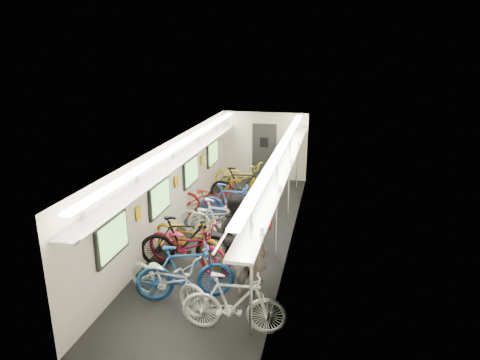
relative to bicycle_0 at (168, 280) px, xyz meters
The scene contains 16 objects.
train_car_shell 4.09m from the bicycle_0, 89.33° to the left, with size 10.00×10.00×10.00m.
bicycle_0 is the anchor object (origin of this frame).
bicycle_1 0.36m from the bicycle_0, 47.80° to the left, with size 0.52×1.85×1.11m, color #184A95.
bicycle_2 1.36m from the bicycle_0, 94.07° to the left, with size 0.72×2.07×1.09m, color maroon.
bicycle_3 1.44m from the bicycle_0, 97.22° to the left, with size 0.55×1.95×1.17m, color black.
bicycle_4 1.75m from the bicycle_0, 96.84° to the left, with size 0.73×2.09×1.10m, color #C08212.
bicycle_5 2.74m from the bicycle_0, 84.82° to the left, with size 0.52×1.84×1.11m, color white.
bicycle_6 3.05m from the bicycle_0, 90.81° to the left, with size 0.64×1.85×0.97m, color silver.
bicycle_7 4.08m from the bicycle_0, 87.09° to the left, with size 0.51×1.80×1.08m, color #1C48AC.
bicycle_8 4.25m from the bicycle_0, 95.28° to the left, with size 0.72×2.05×1.08m, color maroon.
bicycle_9 5.37m from the bicycle_0, 87.83° to the left, with size 0.55×1.95×1.17m, color black.
bicycle_10 6.38m from the bicycle_0, 90.21° to the left, with size 0.72×2.07×1.09m, color yellow.
bicycle_11 1.44m from the bicycle_0, 19.63° to the right, with size 0.50×1.78×1.07m, color white.
passenger_near 1.59m from the bicycle_0, 24.69° to the left, with size 0.71×0.47×1.95m, color gray.
passenger_mid 1.78m from the bicycle_0, 59.90° to the left, with size 0.86×0.67×1.76m, color black.
backpack 2.23m from the bicycle_0, 42.24° to the left, with size 0.26×0.14×0.38m, color #9E0F15.
Camera 1 is at (2.37, -9.63, 4.58)m, focal length 32.00 mm.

